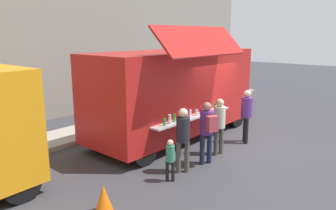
# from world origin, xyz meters

# --- Properties ---
(ground_plane) EXTENTS (60.00, 60.00, 0.00)m
(ground_plane) POSITION_xyz_m (0.00, 0.00, 0.00)
(ground_plane) COLOR #38383D
(curb_strip) EXTENTS (28.00, 1.60, 0.15)m
(curb_strip) POSITION_xyz_m (-4.73, 4.74, 0.07)
(curb_strip) COLOR #9E998E
(curb_strip) RESTS_ON ground
(food_truck_main) EXTENTS (6.37, 3.16, 3.70)m
(food_truck_main) POSITION_xyz_m (-0.73, 2.12, 1.60)
(food_truck_main) COLOR red
(food_truck_main) RESTS_ON ground
(traffic_cone_orange) EXTENTS (0.36, 0.36, 0.55)m
(traffic_cone_orange) POSITION_xyz_m (-5.39, 0.17, 0.28)
(traffic_cone_orange) COLOR orange
(traffic_cone_orange) RESTS_ON ground
(trash_bin) EXTENTS (0.60, 0.60, 0.94)m
(trash_bin) POSITION_xyz_m (3.21, 4.44, 0.47)
(trash_bin) COLOR #2F5E3B
(trash_bin) RESTS_ON ground
(customer_front_ordering) EXTENTS (0.34, 0.34, 1.67)m
(customer_front_ordering) POSITION_xyz_m (-1.23, 0.06, 1.00)
(customer_front_ordering) COLOR #4B4944
(customer_front_ordering) RESTS_ON ground
(customer_mid_with_backpack) EXTENTS (0.45, 0.56, 1.72)m
(customer_mid_with_backpack) POSITION_xyz_m (-2.07, -0.08, 1.05)
(customer_mid_with_backpack) COLOR #1E223B
(customer_mid_with_backpack) RESTS_ON ground
(customer_rear_waiting) EXTENTS (0.34, 0.34, 1.68)m
(customer_rear_waiting) POSITION_xyz_m (-2.91, 0.09, 1.01)
(customer_rear_waiting) COLOR #4B4B43
(customer_rear_waiting) RESTS_ON ground
(customer_extra_browsing) EXTENTS (0.35, 0.35, 1.73)m
(customer_extra_browsing) POSITION_xyz_m (0.26, -0.05, 1.03)
(customer_extra_browsing) COLOR black
(customer_extra_browsing) RESTS_ON ground
(child_near_queue) EXTENTS (0.21, 0.21, 1.05)m
(child_near_queue) POSITION_xyz_m (-3.52, 0.00, 0.63)
(child_near_queue) COLOR black
(child_near_queue) RESTS_ON ground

